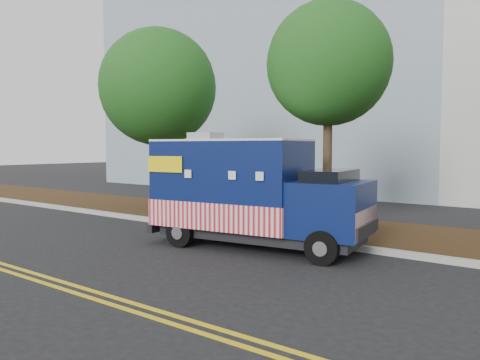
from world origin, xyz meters
The scene contains 9 objects.
ground centered at (0.00, 0.00, 0.00)m, with size 120.00×120.00×0.00m, color black.
curb centered at (0.00, 1.40, 0.07)m, with size 120.00×0.18×0.15m, color #9E9E99.
mulch_strip centered at (0.00, 3.50, 0.07)m, with size 120.00×4.00×0.15m, color black.
centerline_near centered at (0.00, -4.45, 0.01)m, with size 120.00×0.10×0.01m, color gold.
centerline_far centered at (0.00, -4.70, 0.01)m, with size 120.00×0.10×0.01m, color gold.
tree_a centered at (-6.23, 3.31, 4.84)m, with size 4.49×4.49×7.09m.
tree_b centered at (1.18, 2.89, 4.88)m, with size 3.52×3.52×6.66m.
sign_post centered at (-3.75, 1.69, 1.20)m, with size 0.06×0.06×2.40m, color #473828.
food_truck centered at (0.29, 0.25, 1.32)m, with size 5.76×2.76×2.92m.
Camera 1 is at (7.22, -9.34, 2.53)m, focal length 35.00 mm.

